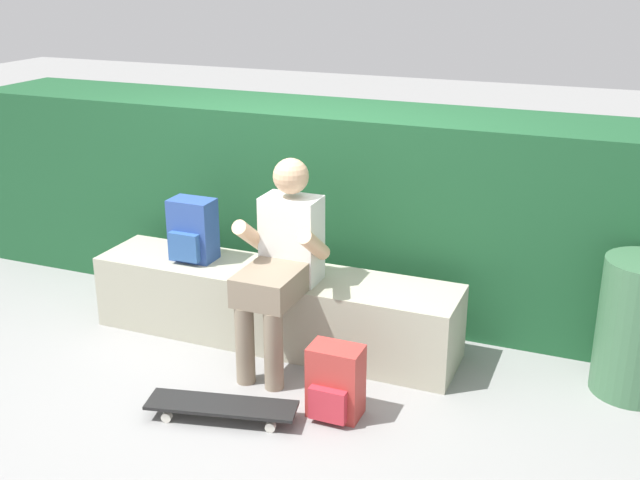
% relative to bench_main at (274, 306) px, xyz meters
% --- Properties ---
extents(ground_plane, '(24.00, 24.00, 0.00)m').
position_rel_bench_main_xyz_m(ground_plane, '(0.00, -0.33, -0.24)').
color(ground_plane, gray).
extents(bench_main, '(2.35, 0.50, 0.47)m').
position_rel_bench_main_xyz_m(bench_main, '(0.00, 0.00, 0.00)').
color(bench_main, '#A6A48F').
rests_on(bench_main, ground).
extents(person_skater, '(0.49, 0.62, 1.22)m').
position_rel_bench_main_xyz_m(person_skater, '(0.17, -0.22, 0.43)').
color(person_skater, white).
rests_on(person_skater, ground).
extents(skateboard_near_person, '(0.82, 0.37, 0.09)m').
position_rel_bench_main_xyz_m(skateboard_near_person, '(0.14, -0.93, -0.16)').
color(skateboard_near_person, black).
rests_on(skateboard_near_person, ground).
extents(backpack_on_bench, '(0.28, 0.23, 0.40)m').
position_rel_bench_main_xyz_m(backpack_on_bench, '(-0.56, -0.01, 0.43)').
color(backpack_on_bench, '#2D4C99').
rests_on(backpack_on_bench, bench_main).
extents(backpack_on_ground, '(0.28, 0.23, 0.40)m').
position_rel_bench_main_xyz_m(backpack_on_ground, '(0.68, -0.67, -0.04)').
color(backpack_on_ground, '#B23833').
rests_on(backpack_on_ground, ground).
extents(hedge_row, '(5.44, 0.80, 1.36)m').
position_rel_bench_main_xyz_m(hedge_row, '(0.03, 0.85, 0.44)').
color(hedge_row, '#1C4F2B').
rests_on(hedge_row, ground).
extents(trash_bin, '(0.45, 0.45, 0.79)m').
position_rel_bench_main_xyz_m(trash_bin, '(2.13, 0.20, 0.16)').
color(trash_bin, '#3D6B47').
rests_on(trash_bin, ground).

